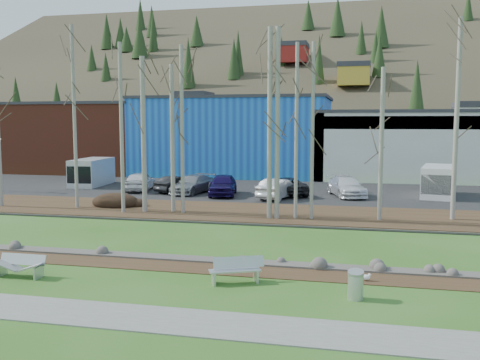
% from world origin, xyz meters
% --- Properties ---
extents(ground, '(200.00, 200.00, 0.00)m').
position_xyz_m(ground, '(0.00, 0.00, 0.00)').
color(ground, '#2F5918').
rests_on(ground, ground).
extents(footpath, '(80.00, 2.00, 0.04)m').
position_xyz_m(footpath, '(0.00, -3.50, 0.02)').
color(footpath, slate).
rests_on(footpath, ground).
extents(dirt_strip, '(80.00, 1.80, 0.03)m').
position_xyz_m(dirt_strip, '(0.00, 2.10, 0.01)').
color(dirt_strip, '#382616').
rests_on(dirt_strip, ground).
extents(near_bank_rocks, '(80.00, 0.80, 0.50)m').
position_xyz_m(near_bank_rocks, '(0.00, 3.10, 0.00)').
color(near_bank_rocks, '#47423D').
rests_on(near_bank_rocks, ground).
extents(river, '(80.00, 8.00, 0.90)m').
position_xyz_m(river, '(0.00, 7.20, 0.00)').
color(river, black).
rests_on(river, ground).
extents(far_bank_rocks, '(80.00, 0.80, 0.46)m').
position_xyz_m(far_bank_rocks, '(0.00, 11.30, 0.00)').
color(far_bank_rocks, '#47423D').
rests_on(far_bank_rocks, ground).
extents(far_bank, '(80.00, 7.00, 0.15)m').
position_xyz_m(far_bank, '(0.00, 14.50, 0.07)').
color(far_bank, '#382616').
rests_on(far_bank, ground).
extents(parking_lot, '(80.00, 14.00, 0.14)m').
position_xyz_m(parking_lot, '(0.00, 25.00, 0.07)').
color(parking_lot, black).
rests_on(parking_lot, ground).
extents(building_brick, '(16.32, 12.24, 7.80)m').
position_xyz_m(building_brick, '(-24.00, 39.00, 3.91)').
color(building_brick, brown).
rests_on(building_brick, ground).
extents(building_blue, '(20.40, 12.24, 8.30)m').
position_xyz_m(building_blue, '(-6.00, 39.00, 4.16)').
color(building_blue, blue).
rests_on(building_blue, ground).
extents(building_white, '(18.36, 12.24, 6.80)m').
position_xyz_m(building_white, '(12.00, 38.98, 3.41)').
color(building_white, silver).
rests_on(building_white, ground).
extents(hillside, '(160.00, 72.00, 35.00)m').
position_xyz_m(hillside, '(0.00, 84.00, 17.50)').
color(hillside, '#342C20').
rests_on(hillside, ground).
extents(bench_intact, '(1.89, 1.22, 0.91)m').
position_xyz_m(bench_intact, '(3.16, 0.51, 0.46)').
color(bench_intact, silver).
rests_on(bench_intact, ground).
extents(bench_damaged, '(1.84, 0.61, 0.81)m').
position_xyz_m(bench_damaged, '(-4.73, -0.53, 0.41)').
color(bench_damaged, silver).
rests_on(bench_damaged, ground).
extents(litter_bin, '(0.52, 0.52, 0.86)m').
position_xyz_m(litter_bin, '(7.32, -0.40, 0.43)').
color(litter_bin, silver).
rests_on(litter_bin, ground).
extents(seagull, '(0.42, 0.19, 0.30)m').
position_xyz_m(seagull, '(7.66, 1.64, 0.17)').
color(seagull, gold).
rests_on(seagull, ground).
extents(dirt_mound, '(3.19, 2.25, 0.62)m').
position_xyz_m(dirt_mound, '(-8.39, 14.83, 0.46)').
color(dirt_mound, black).
rests_on(dirt_mound, far_bank).
extents(birch_1, '(0.22, 0.22, 11.59)m').
position_xyz_m(birch_1, '(-10.53, 13.70, 5.95)').
color(birch_1, '#A8A299').
rests_on(birch_1, far_bank).
extents(birch_2, '(0.31, 0.31, 9.45)m').
position_xyz_m(birch_2, '(-5.57, 13.10, 4.88)').
color(birch_2, '#A8A299').
rests_on(birch_2, far_bank).
extents(birch_3, '(0.23, 0.23, 10.26)m').
position_xyz_m(birch_3, '(-6.78, 12.60, 5.28)').
color(birch_3, '#A8A299').
rests_on(birch_3, far_bank).
extents(birch_4, '(0.27, 0.27, 8.99)m').
position_xyz_m(birch_4, '(-3.90, 13.61, 4.64)').
color(birch_4, '#A8A299').
rests_on(birch_4, far_bank).
extents(birch_5, '(0.23, 0.23, 10.07)m').
position_xyz_m(birch_5, '(-3.13, 13.20, 5.19)').
color(birch_5, '#A8A299').
rests_on(birch_5, far_bank).
extents(birch_6, '(0.21, 0.21, 9.95)m').
position_xyz_m(birch_6, '(4.70, 12.89, 5.13)').
color(birch_6, '#A8A299').
rests_on(birch_6, far_bank).
extents(birch_7, '(0.29, 0.29, 10.81)m').
position_xyz_m(birch_7, '(2.74, 12.62, 5.55)').
color(birch_7, '#A8A299').
rests_on(birch_7, far_bank).
extents(birch_8, '(0.25, 0.25, 8.54)m').
position_xyz_m(birch_8, '(8.50, 13.40, 4.42)').
color(birch_8, '#A8A299').
rests_on(birch_8, far_bank).
extents(birch_9, '(0.26, 0.26, 11.27)m').
position_xyz_m(birch_9, '(12.58, 14.53, 5.78)').
color(birch_9, '#A8A299').
rests_on(birch_9, far_bank).
extents(birch_10, '(0.21, 0.21, 9.95)m').
position_xyz_m(birch_10, '(3.79, 12.89, 5.13)').
color(birch_10, '#A8A299').
rests_on(birch_10, far_bank).
extents(birch_11, '(0.29, 0.29, 10.81)m').
position_xyz_m(birch_11, '(2.31, 12.62, 5.55)').
color(birch_11, '#A8A299').
rests_on(birch_11, far_bank).
extents(car_0, '(2.48, 4.71, 1.53)m').
position_xyz_m(car_0, '(-9.97, 22.57, 0.90)').
color(car_0, silver).
rests_on(car_0, parking_lot).
extents(car_1, '(2.62, 4.11, 1.28)m').
position_xyz_m(car_1, '(-6.82, 22.34, 0.78)').
color(car_1, black).
rests_on(car_1, parking_lot).
extents(car_2, '(2.95, 5.12, 1.40)m').
position_xyz_m(car_2, '(-5.34, 21.98, 0.84)').
color(car_2, gray).
rests_on(car_2, parking_lot).
extents(car_3, '(2.65, 4.98, 1.61)m').
position_xyz_m(car_3, '(-2.71, 21.32, 0.95)').
color(car_3, '#170D44').
rests_on(car_3, parking_lot).
extents(car_4, '(2.69, 4.67, 1.46)m').
position_xyz_m(car_4, '(1.62, 20.50, 0.87)').
color(car_4, silver).
rests_on(car_4, parking_lot).
extents(car_5, '(4.21, 5.36, 1.35)m').
position_xyz_m(car_5, '(1.88, 22.55, 0.82)').
color(car_5, '#262528').
rests_on(car_5, parking_lot).
extents(car_6, '(3.48, 5.40, 1.46)m').
position_xyz_m(car_6, '(6.40, 22.91, 0.87)').
color(car_6, white).
rests_on(car_6, parking_lot).
extents(van_white, '(3.04, 5.48, 2.27)m').
position_xyz_m(van_white, '(13.03, 24.13, 1.27)').
color(van_white, white).
rests_on(van_white, parking_lot).
extents(van_grey, '(2.63, 5.46, 2.32)m').
position_xyz_m(van_grey, '(-15.52, 24.86, 1.30)').
color(van_grey, silver).
rests_on(van_grey, parking_lot).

